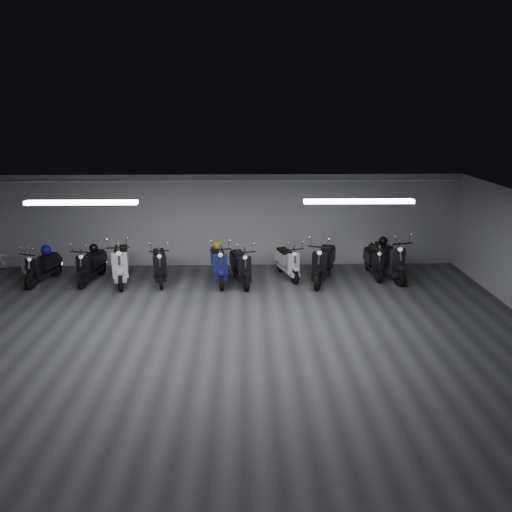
{
  "coord_description": "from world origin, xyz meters",
  "views": [
    {
      "loc": [
        0.52,
        -9.46,
        4.72
      ],
      "look_at": [
        0.79,
        2.5,
        1.05
      ],
      "focal_mm": 34.33,
      "sensor_mm": 36.0,
      "label": 1
    }
  ],
  "objects_px": {
    "scooter_4": "(219,258)",
    "scooter_7": "(324,257)",
    "scooter_1": "(91,260)",
    "scooter_3": "(159,259)",
    "scooter_2": "(121,257)",
    "scooter_6": "(288,257)",
    "scooter_9": "(388,253)",
    "scooter_0": "(42,262)",
    "scooter_5": "(241,261)",
    "helmet_3": "(218,245)",
    "helmet_2": "(383,241)",
    "scooter_8": "(374,257)",
    "bicycle": "(9,258)",
    "helmet_1": "(94,248)",
    "helmet_0": "(46,250)"
  },
  "relations": [
    {
      "from": "helmet_1",
      "to": "scooter_5",
      "type": "bearing_deg",
      "value": -6.76
    },
    {
      "from": "scooter_0",
      "to": "scooter_1",
      "type": "height_order",
      "value": "scooter_1"
    },
    {
      "from": "scooter_1",
      "to": "helmet_0",
      "type": "height_order",
      "value": "scooter_1"
    },
    {
      "from": "scooter_9",
      "to": "bicycle",
      "type": "bearing_deg",
      "value": 162.6
    },
    {
      "from": "helmet_3",
      "to": "scooter_5",
      "type": "bearing_deg",
      "value": -30.1
    },
    {
      "from": "helmet_2",
      "to": "scooter_5",
      "type": "bearing_deg",
      "value": -171.4
    },
    {
      "from": "scooter_2",
      "to": "scooter_4",
      "type": "height_order",
      "value": "scooter_2"
    },
    {
      "from": "helmet_1",
      "to": "scooter_2",
      "type": "bearing_deg",
      "value": -22.95
    },
    {
      "from": "scooter_5",
      "to": "scooter_0",
      "type": "bearing_deg",
      "value": 163.83
    },
    {
      "from": "scooter_6",
      "to": "bicycle",
      "type": "bearing_deg",
      "value": 162.22
    },
    {
      "from": "scooter_3",
      "to": "scooter_9",
      "type": "height_order",
      "value": "scooter_9"
    },
    {
      "from": "scooter_9",
      "to": "helmet_1",
      "type": "height_order",
      "value": "scooter_9"
    },
    {
      "from": "scooter_7",
      "to": "scooter_8",
      "type": "relative_size",
      "value": 1.24
    },
    {
      "from": "scooter_3",
      "to": "scooter_5",
      "type": "bearing_deg",
      "value": -15.31
    },
    {
      "from": "scooter_3",
      "to": "helmet_3",
      "type": "bearing_deg",
      "value": -3.8
    },
    {
      "from": "scooter_4",
      "to": "scooter_7",
      "type": "height_order",
      "value": "scooter_7"
    },
    {
      "from": "helmet_2",
      "to": "scooter_6",
      "type": "bearing_deg",
      "value": -176.79
    },
    {
      "from": "scooter_6",
      "to": "scooter_8",
      "type": "xyz_separation_m",
      "value": [
        2.48,
        0.05,
        -0.02
      ]
    },
    {
      "from": "bicycle",
      "to": "scooter_7",
      "type": "bearing_deg",
      "value": -92.21
    },
    {
      "from": "scooter_6",
      "to": "scooter_8",
      "type": "height_order",
      "value": "scooter_6"
    },
    {
      "from": "scooter_6",
      "to": "scooter_9",
      "type": "xyz_separation_m",
      "value": [
        2.82,
        -0.11,
        0.13
      ]
    },
    {
      "from": "scooter_1",
      "to": "helmet_1",
      "type": "xyz_separation_m",
      "value": [
        0.04,
        0.23,
        0.28
      ]
    },
    {
      "from": "helmet_2",
      "to": "scooter_4",
      "type": "bearing_deg",
      "value": -173.85
    },
    {
      "from": "bicycle",
      "to": "helmet_2",
      "type": "bearing_deg",
      "value": -88.65
    },
    {
      "from": "helmet_2",
      "to": "bicycle",
      "type": "bearing_deg",
      "value": -179.65
    },
    {
      "from": "scooter_8",
      "to": "helmet_0",
      "type": "relative_size",
      "value": 5.64
    },
    {
      "from": "scooter_4",
      "to": "scooter_8",
      "type": "xyz_separation_m",
      "value": [
        4.43,
        0.4,
        -0.11
      ]
    },
    {
      "from": "scooter_3",
      "to": "helmet_0",
      "type": "xyz_separation_m",
      "value": [
        -3.18,
        0.24,
        0.22
      ]
    },
    {
      "from": "scooter_8",
      "to": "scooter_9",
      "type": "bearing_deg",
      "value": -27.48
    },
    {
      "from": "scooter_1",
      "to": "bicycle",
      "type": "height_order",
      "value": "scooter_1"
    },
    {
      "from": "helmet_2",
      "to": "scooter_0",
      "type": "bearing_deg",
      "value": -177.47
    },
    {
      "from": "scooter_1",
      "to": "scooter_7",
      "type": "height_order",
      "value": "scooter_7"
    },
    {
      "from": "scooter_1",
      "to": "scooter_8",
      "type": "distance_m",
      "value": 8.0
    },
    {
      "from": "scooter_0",
      "to": "bicycle",
      "type": "bearing_deg",
      "value": 177.34
    },
    {
      "from": "scooter_2",
      "to": "bicycle",
      "type": "bearing_deg",
      "value": 161.86
    },
    {
      "from": "scooter_5",
      "to": "scooter_6",
      "type": "xyz_separation_m",
      "value": [
        1.34,
        0.46,
        -0.05
      ]
    },
    {
      "from": "scooter_2",
      "to": "scooter_6",
      "type": "xyz_separation_m",
      "value": [
        4.64,
        0.32,
        -0.13
      ]
    },
    {
      "from": "scooter_1",
      "to": "scooter_4",
      "type": "distance_m",
      "value": 3.57
    },
    {
      "from": "scooter_9",
      "to": "scooter_0",
      "type": "bearing_deg",
      "value": 164.6
    },
    {
      "from": "helmet_0",
      "to": "helmet_1",
      "type": "distance_m",
      "value": 1.3
    },
    {
      "from": "helmet_0",
      "to": "helmet_1",
      "type": "bearing_deg",
      "value": 3.53
    },
    {
      "from": "scooter_5",
      "to": "scooter_2",
      "type": "bearing_deg",
      "value": 163.41
    },
    {
      "from": "helmet_0",
      "to": "helmet_3",
      "type": "distance_m",
      "value": 4.79
    },
    {
      "from": "scooter_4",
      "to": "helmet_2",
      "type": "xyz_separation_m",
      "value": [
        4.69,
        0.5,
        0.34
      ]
    },
    {
      "from": "scooter_1",
      "to": "helmet_3",
      "type": "xyz_separation_m",
      "value": [
        3.53,
        0.12,
        0.36
      ]
    },
    {
      "from": "scooter_1",
      "to": "scooter_3",
      "type": "relative_size",
      "value": 0.96
    },
    {
      "from": "scooter_7",
      "to": "helmet_0",
      "type": "height_order",
      "value": "scooter_7"
    },
    {
      "from": "scooter_8",
      "to": "helmet_3",
      "type": "height_order",
      "value": "scooter_8"
    },
    {
      "from": "scooter_4",
      "to": "scooter_9",
      "type": "distance_m",
      "value": 4.77
    },
    {
      "from": "scooter_3",
      "to": "scooter_1",
      "type": "bearing_deg",
      "value": 166.45
    }
  ]
}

